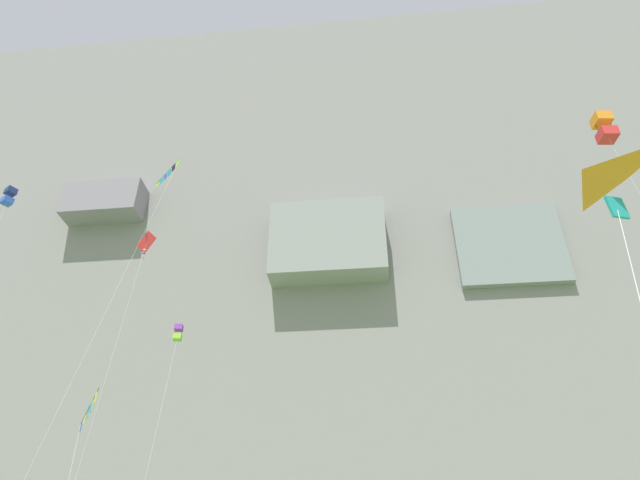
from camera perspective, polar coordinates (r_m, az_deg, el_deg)
cliff_face at (r=73.41m, az=1.96°, el=-5.64°), size 180.00×31.48×76.41m
kite_box_low_center at (r=40.89m, az=-14.35°, el=-9.34°), size 1.24×5.72×20.58m
kite_delta_high_left at (r=9.52m, az=26.20°, el=3.64°), size 2.95×4.57×9.15m
kite_box_far_right at (r=31.38m, az=27.13°, el=10.09°), size 2.19×1.78×24.36m
kite_diamond_near_cliff at (r=43.57m, az=-17.68°, el=-1.47°), size 1.75×4.62×27.93m
kite_box_upper_mid at (r=50.62m, az=-29.25°, el=3.79°), size 2.95×3.69×31.80m
kite_banner_upper_right at (r=36.23m, az=-16.28°, el=4.38°), size 3.57×6.86×27.64m
kite_banner_mid_right at (r=28.42m, az=-22.89°, el=-16.93°), size 3.60×6.12×11.45m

